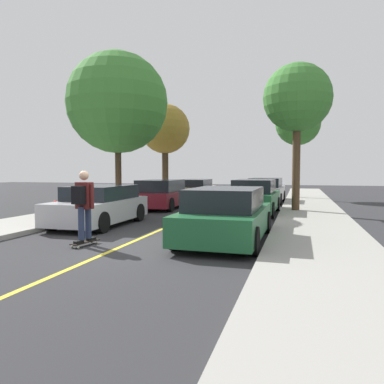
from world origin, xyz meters
TOP-DOWN VIEW (x-y plane):
  - ground at (0.00, 0.00)m, footprint 80.00×80.00m
  - sidewalk_right at (4.66, 0.00)m, footprint 2.60×56.00m
  - center_line at (0.00, 4.00)m, footprint 0.12×39.20m
  - parked_car_left_nearest at (-2.32, 2.64)m, footprint 1.98×4.10m
  - parked_car_left_near at (-2.32, 8.38)m, footprint 2.10×4.15m
  - parked_car_left_far at (-2.32, 14.61)m, footprint 2.10×4.47m
  - parked_car_right_nearest at (2.32, 1.11)m, footprint 2.02×4.43m
  - parked_car_right_near at (2.32, 7.40)m, footprint 1.96×4.21m
  - parked_car_right_far at (2.32, 13.01)m, footprint 2.04×4.09m
  - street_tree_left_nearest at (-4.00, 7.20)m, footprint 4.65×4.65m
  - street_tree_left_near at (-4.00, 13.47)m, footprint 3.09×3.09m
  - street_tree_right_nearest at (4.00, 8.17)m, footprint 2.91×2.91m
  - street_tree_right_near at (4.00, 16.12)m, footprint 2.83×2.83m
  - fire_hydrant at (-3.82, 2.32)m, footprint 0.20×0.20m
  - skateboard at (-0.91, -0.45)m, footprint 0.36×0.87m
  - skateboarder at (-0.92, -0.48)m, footprint 0.59×0.71m

SIDE VIEW (x-z plane):
  - ground at x=0.00m, z-range 0.00..0.00m
  - center_line at x=0.00m, z-range 0.00..0.01m
  - sidewalk_right at x=4.66m, z-range 0.00..0.14m
  - skateboard at x=-0.91m, z-range 0.04..0.14m
  - fire_hydrant at x=-3.82m, z-range 0.14..0.84m
  - parked_car_left_far at x=-2.32m, z-range 0.01..1.28m
  - parked_car_left_nearest at x=-2.32m, z-range 0.00..1.33m
  - parked_car_right_nearest at x=2.32m, z-range -0.02..1.38m
  - parked_car_left_near at x=-2.32m, z-range -0.01..1.39m
  - parked_car_right_near at x=2.32m, z-range -0.03..1.44m
  - parked_car_right_far at x=2.32m, z-range 0.00..1.42m
  - skateboarder at x=-0.92m, z-range 0.22..1.96m
  - street_tree_left_near at x=-4.00m, z-range 1.48..7.35m
  - street_tree_right_near at x=4.00m, z-range 1.77..7.91m
  - street_tree_right_nearest at x=4.00m, z-range 1.77..8.04m
  - street_tree_left_nearest at x=-4.00m, z-range 1.39..8.55m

